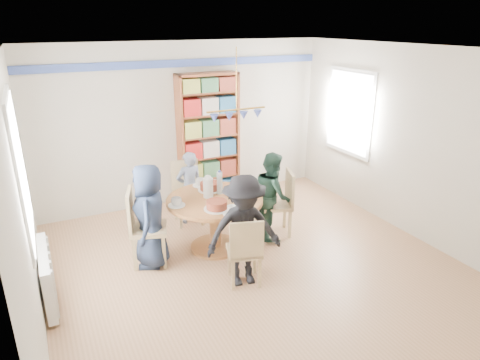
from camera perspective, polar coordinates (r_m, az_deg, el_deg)
ground at (r=5.68m, az=1.81°, el=-11.26°), size 5.00×5.00×0.00m
room_shell at (r=5.67m, az=-4.47°, el=6.76°), size 5.00×5.00×5.00m
radiator at (r=5.27m, az=-24.33°, el=-11.60°), size 0.12×1.00×0.60m
dining_table at (r=5.83m, az=-3.36°, el=-4.22°), size 1.30×1.30×0.75m
chair_left at (r=5.60m, az=-13.03°, el=-5.73°), size 0.57×0.57×1.02m
chair_right at (r=6.27m, az=5.59°, el=-2.67°), size 0.54×0.54×0.97m
chair_far at (r=6.71m, az=-7.10°, el=-1.16°), size 0.47×0.47×0.97m
chair_near at (r=5.05m, az=0.71°, el=-9.20°), size 0.49×0.49×0.88m
person_left at (r=5.51m, az=-11.93°, el=-4.72°), size 0.63×0.77×1.36m
person_right at (r=6.16m, az=4.34°, el=-2.03°), size 0.64×0.73×1.27m
person_far at (r=6.63m, az=-6.74°, el=-1.01°), size 0.43×0.30×1.15m
person_near at (r=5.01m, az=0.52°, el=-6.85°), size 0.96×0.65×1.38m
bookshelf at (r=7.36m, az=-4.22°, el=5.41°), size 1.05×0.31×2.20m
tableware at (r=5.73m, az=-3.78°, el=-1.74°), size 1.29×1.29×0.34m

